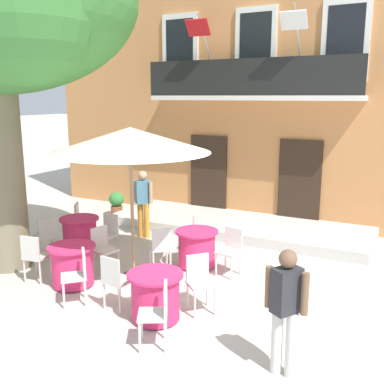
{
  "coord_description": "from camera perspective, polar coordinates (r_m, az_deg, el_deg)",
  "views": [
    {
      "loc": [
        3.42,
        -6.39,
        3.39
      ],
      "look_at": [
        -1.01,
        2.21,
        1.3
      ],
      "focal_mm": 41.72,
      "sensor_mm": 36.0,
      "label": 1
    }
  ],
  "objects": [
    {
      "name": "building_facade",
      "position": [
        13.97,
        10.84,
        13.44
      ],
      "size": [
        13.0,
        5.09,
        7.5
      ],
      "color": "#CC844C",
      "rests_on": "ground"
    },
    {
      "name": "cafe_chair_middle_0",
      "position": [
        9.93,
        -18.11,
        -5.18
      ],
      "size": [
        0.54,
        0.54,
        0.91
      ],
      "color": "silver",
      "rests_on": "ground"
    },
    {
      "name": "cafe_chair_middle_2",
      "position": [
        10.93,
        -13.95,
        -3.35
      ],
      "size": [
        0.55,
        0.55,
        0.91
      ],
      "color": "silver",
      "rests_on": "ground"
    },
    {
      "name": "cafe_table_middle",
      "position": [
        10.25,
        -14.14,
        -5.2
      ],
      "size": [
        0.86,
        0.86,
        0.76
      ],
      "color": "#E52D66",
      "rests_on": "ground"
    },
    {
      "name": "ground_planter_left",
      "position": [
        13.04,
        -9.63,
        -1.33
      ],
      "size": [
        0.44,
        0.44,
        0.68
      ],
      "color": "#995638",
      "rests_on": "ground"
    },
    {
      "name": "cafe_chair_front_2",
      "position": [
        6.29,
        -4.35,
        -14.89
      ],
      "size": [
        0.54,
        0.54,
        0.91
      ],
      "color": "silver",
      "rests_on": "ground"
    },
    {
      "name": "cafe_chair_front_0",
      "position": [
        7.24,
        0.98,
        -11.07
      ],
      "size": [
        0.57,
        0.57,
        0.91
      ],
      "color": "silver",
      "rests_on": "ground"
    },
    {
      "name": "pedestrian_near_entrance",
      "position": [
        10.83,
        -6.27,
        -1.03
      ],
      "size": [
        0.53,
        0.4,
        1.64
      ],
      "color": "gold",
      "rests_on": "ground"
    },
    {
      "name": "cafe_table_far_side",
      "position": [
        8.46,
        -15.04,
        -9.01
      ],
      "size": [
        0.86,
        0.86,
        0.76
      ],
      "color": "#E52D66",
      "rests_on": "ground"
    },
    {
      "name": "cafe_chair_far_side_1",
      "position": [
        7.71,
        -14.36,
        -9.99
      ],
      "size": [
        0.57,
        0.57,
        0.91
      ],
      "color": "silver",
      "rests_on": "ground"
    },
    {
      "name": "cafe_chair_front_1",
      "position": [
        7.37,
        -9.78,
        -10.84
      ],
      "size": [
        0.44,
        0.44,
        0.91
      ],
      "color": "silver",
      "rests_on": "ground"
    },
    {
      "name": "pedestrian_mid_plaza",
      "position": [
        5.65,
        11.89,
        -14.04
      ],
      "size": [
        0.53,
        0.4,
        1.63
      ],
      "color": "silver",
      "rests_on": "ground"
    },
    {
      "name": "cafe_chair_near_tree_2",
      "position": [
        8.75,
        -4.01,
        -6.92
      ],
      "size": [
        0.57,
        0.57,
        0.91
      ],
      "color": "silver",
      "rests_on": "ground"
    },
    {
      "name": "cafe_chair_near_tree_0",
      "position": [
        8.66,
        4.97,
        -7.14
      ],
      "size": [
        0.46,
        0.46,
        0.91
      ],
      "color": "silver",
      "rests_on": "ground"
    },
    {
      "name": "cafe_chair_near_tree_1",
      "position": [
        9.71,
        1.0,
        -4.95
      ],
      "size": [
        0.49,
        0.49,
        0.91
      ],
      "color": "silver",
      "rests_on": "ground"
    },
    {
      "name": "cafe_umbrella",
      "position": [
        8.05,
        -7.91,
        6.52
      ],
      "size": [
        2.9,
        2.9,
        2.85
      ],
      "color": "#997A56",
      "rests_on": "ground"
    },
    {
      "name": "cafe_table_near_tree",
      "position": [
        9.04,
        0.6,
        -7.19
      ],
      "size": [
        0.86,
        0.86,
        0.76
      ],
      "color": "#E52D66",
      "rests_on": "ground"
    },
    {
      "name": "cafe_chair_far_side_0",
      "position": [
        8.77,
        -19.5,
        -7.57
      ],
      "size": [
        0.46,
        0.46,
        0.91
      ],
      "color": "silver",
      "rests_on": "ground"
    },
    {
      "name": "cafe_table_front",
      "position": [
        7.03,
        -4.69,
        -13.1
      ],
      "size": [
        0.86,
        0.86,
        0.76
      ],
      "color": "#E52D66",
      "rests_on": "ground"
    },
    {
      "name": "entrance_step_platform",
      "position": [
        11.54,
        5.76,
        -4.32
      ],
      "size": [
        6.59,
        2.15,
        0.25
      ],
      "primitive_type": "cube",
      "color": "silver",
      "rests_on": "ground"
    },
    {
      "name": "ground_plane",
      "position": [
        8.0,
        -0.85,
        -12.88
      ],
      "size": [
        120.0,
        120.0,
        0.0
      ],
      "primitive_type": "plane",
      "color": "beige"
    },
    {
      "name": "cafe_chair_middle_1",
      "position": [
        9.77,
        -10.69,
        -5.05
      ],
      "size": [
        0.42,
        0.42,
        0.91
      ],
      "color": "silver",
      "rests_on": "ground"
    },
    {
      "name": "cafe_chair_far_side_2",
      "position": [
        8.87,
        -11.32,
        -6.87
      ],
      "size": [
        0.49,
        0.49,
        0.91
      ],
      "color": "silver",
      "rests_on": "ground"
    }
  ]
}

